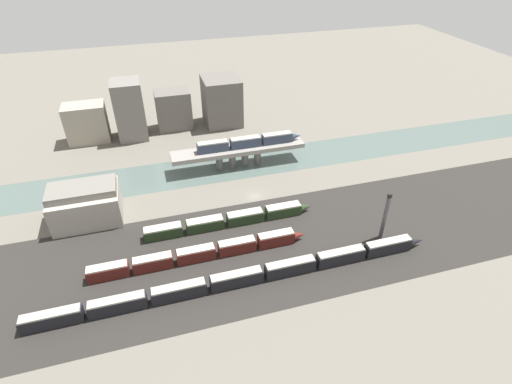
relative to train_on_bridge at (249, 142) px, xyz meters
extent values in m
plane|color=#666056|center=(-4.06, -20.16, -8.80)|extent=(400.00, 400.00, 0.00)
cube|color=#282623|center=(-4.06, -44.16, -8.79)|extent=(280.00, 42.00, 0.01)
cube|color=#4C5B56|center=(-4.06, 0.00, -8.79)|extent=(320.00, 18.60, 0.01)
cube|color=gray|center=(-4.06, 0.00, -2.47)|extent=(46.92, 7.70, 1.55)
cylinder|color=slate|center=(-11.04, 0.00, -6.02)|extent=(2.44, 2.44, 5.55)
cylinder|color=slate|center=(-6.38, 0.00, -6.02)|extent=(2.44, 2.44, 5.55)
cylinder|color=slate|center=(-1.73, 0.00, -6.02)|extent=(2.44, 2.44, 5.55)
cylinder|color=slate|center=(2.92, 0.00, -6.02)|extent=(2.44, 2.44, 5.55)
cube|color=#2D384C|center=(-13.00, 0.00, -0.15)|extent=(10.70, 3.03, 3.09)
cube|color=#9E998E|center=(-13.00, 0.00, 1.59)|extent=(10.27, 2.78, 0.40)
cube|color=#2D384C|center=(-1.44, 0.00, -0.15)|extent=(10.70, 3.03, 3.09)
cube|color=#9E998E|center=(-1.44, 0.00, 1.59)|extent=(10.27, 2.78, 0.40)
cube|color=#2D384C|center=(10.12, 0.00, -0.15)|extent=(10.70, 3.03, 3.09)
cube|color=#9E998E|center=(10.12, 0.00, 1.59)|extent=(10.27, 2.78, 0.40)
cone|color=#2D384C|center=(17.34, 0.00, -0.31)|extent=(3.74, 2.72, 2.72)
cube|color=black|center=(-59.57, -54.82, -7.03)|extent=(12.79, 2.61, 3.53)
cube|color=#9E998E|center=(-59.57, -54.82, -5.07)|extent=(12.28, 2.40, 0.40)
cube|color=black|center=(-45.88, -54.82, -7.03)|extent=(12.79, 2.61, 3.53)
cube|color=#9E998E|center=(-45.88, -54.82, -5.07)|extent=(12.28, 2.40, 0.40)
cube|color=black|center=(-32.20, -54.82, -7.03)|extent=(12.79, 2.61, 3.53)
cube|color=#9E998E|center=(-32.20, -54.82, -5.07)|extent=(12.28, 2.40, 0.40)
cube|color=black|center=(-18.51, -54.82, -7.03)|extent=(12.79, 2.61, 3.53)
cube|color=#9E998E|center=(-18.51, -54.82, -5.07)|extent=(12.28, 2.40, 0.40)
cube|color=black|center=(-4.83, -54.82, -7.03)|extent=(12.79, 2.61, 3.53)
cube|color=#9E998E|center=(-4.83, -54.82, -5.07)|extent=(12.28, 2.40, 0.40)
cube|color=black|center=(8.86, -54.82, -7.03)|extent=(12.79, 2.61, 3.53)
cube|color=#9E998E|center=(8.86, -54.82, -5.07)|extent=(12.28, 2.40, 0.40)
cube|color=black|center=(22.55, -54.82, -7.03)|extent=(12.79, 2.61, 3.53)
cube|color=#9E998E|center=(22.55, -54.82, -5.07)|extent=(12.28, 2.40, 0.40)
cone|color=black|center=(31.18, -54.82, -7.21)|extent=(4.48, 2.35, 2.35)
cube|color=#5B1E19|center=(-48.12, -43.56, -7.08)|extent=(9.93, 2.81, 3.42)
cube|color=#B7B2A3|center=(-48.12, -43.56, -5.17)|extent=(9.53, 2.58, 0.40)
cube|color=#5B1E19|center=(-37.27, -43.56, -7.08)|extent=(9.93, 2.81, 3.42)
cube|color=#B7B2A3|center=(-37.27, -43.56, -5.17)|extent=(9.53, 2.58, 0.40)
cube|color=#5B1E19|center=(-26.43, -43.56, -7.08)|extent=(9.93, 2.81, 3.42)
cube|color=#B7B2A3|center=(-26.43, -43.56, -5.17)|extent=(9.53, 2.58, 0.40)
cube|color=#5B1E19|center=(-15.58, -43.56, -7.08)|extent=(9.93, 2.81, 3.42)
cube|color=#B7B2A3|center=(-15.58, -43.56, -5.17)|extent=(9.53, 2.58, 0.40)
cube|color=#5B1E19|center=(-4.74, -43.56, -7.08)|extent=(9.93, 2.81, 3.42)
cube|color=#B7B2A3|center=(-4.74, -43.56, -5.17)|extent=(9.53, 2.58, 0.40)
cone|color=#5B1E19|center=(1.96, -43.56, -7.26)|extent=(3.47, 2.53, 2.53)
cube|color=#23381E|center=(-33.70, -32.01, -7.22)|extent=(10.56, 3.16, 3.15)
cube|color=#B7B2A3|center=(-33.70, -32.01, -5.45)|extent=(10.13, 2.91, 0.40)
cube|color=#23381E|center=(-22.00, -32.01, -7.22)|extent=(10.56, 3.16, 3.15)
cube|color=#B7B2A3|center=(-22.00, -32.01, -5.45)|extent=(10.13, 2.91, 0.40)
cube|color=#23381E|center=(-10.29, -32.01, -7.22)|extent=(10.56, 3.16, 3.15)
cube|color=#B7B2A3|center=(-10.29, -32.01, -5.45)|extent=(10.13, 2.91, 0.40)
cube|color=#23381E|center=(1.42, -32.01, -7.22)|extent=(10.56, 3.16, 3.15)
cube|color=#B7B2A3|center=(1.42, -32.01, -5.45)|extent=(10.13, 2.91, 0.40)
cone|color=#23381E|center=(8.55, -32.01, -7.38)|extent=(3.69, 2.83, 2.83)
cube|color=#9E998E|center=(-53.82, -17.65, -4.13)|extent=(19.02, 13.94, 9.34)
cube|color=slate|center=(-53.82, -17.65, 1.56)|extent=(18.64, 9.76, 2.05)
cylinder|color=#4C4C51|center=(24.10, -49.02, -2.10)|extent=(1.07, 1.07, 13.40)
cube|color=black|center=(24.10, -49.02, 5.20)|extent=(1.00, 0.70, 1.20)
cube|color=gray|center=(-55.87, 35.09, -1.31)|extent=(15.39, 9.83, 14.98)
cube|color=slate|center=(-39.08, 33.73, 2.66)|extent=(11.06, 12.30, 22.92)
cube|color=#605B56|center=(-21.99, 37.91, -0.92)|extent=(13.95, 10.31, 15.75)
cube|color=#605B56|center=(-1.90, 36.68, 1.00)|extent=(14.83, 15.99, 19.59)
camera|label=1|loc=(-32.71, -120.12, 64.58)|focal=28.00mm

